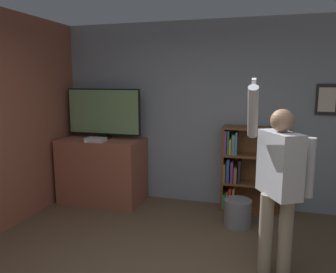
# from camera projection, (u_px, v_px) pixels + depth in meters

# --- Properties ---
(wall_back) EXTENTS (6.51, 0.09, 2.70)m
(wall_back) POSITION_uv_depth(u_px,v_px,m) (210.00, 115.00, 4.82)
(wall_back) COLOR gray
(wall_back) RESTS_ON ground_plane
(wall_side_brick) EXTENTS (0.06, 4.30, 2.70)m
(wall_side_brick) POSITION_uv_depth(u_px,v_px,m) (14.00, 120.00, 4.15)
(wall_side_brick) COLOR #93513D
(wall_side_brick) RESTS_ON ground_plane
(tv_ledge) EXTENTS (1.23, 0.69, 0.97)m
(tv_ledge) POSITION_uv_depth(u_px,v_px,m) (103.00, 170.00, 5.02)
(tv_ledge) COLOR #93513D
(tv_ledge) RESTS_ON ground_plane
(television) EXTENTS (1.18, 0.22, 0.75)m
(television) POSITION_uv_depth(u_px,v_px,m) (104.00, 113.00, 4.97)
(television) COLOR black
(television) RESTS_ON tv_ledge
(game_console) EXTENTS (0.28, 0.18, 0.06)m
(game_console) POSITION_uv_depth(u_px,v_px,m) (96.00, 140.00, 4.73)
(game_console) COLOR silver
(game_console) RESTS_ON tv_ledge
(remote_loose) EXTENTS (0.05, 0.14, 0.02)m
(remote_loose) POSITION_uv_depth(u_px,v_px,m) (87.00, 141.00, 4.72)
(remote_loose) COLOR white
(remote_loose) RESTS_ON tv_ledge
(bookshelf) EXTENTS (0.89, 0.28, 1.22)m
(bookshelf) POSITION_uv_depth(u_px,v_px,m) (247.00, 169.00, 4.62)
(bookshelf) COLOR brown
(bookshelf) RESTS_ON ground_plane
(person) EXTENTS (0.60, 0.56, 1.87)m
(person) POSITION_uv_depth(u_px,v_px,m) (279.00, 177.00, 3.01)
(person) COLOR gray
(person) RESTS_ON ground_plane
(waste_bin) EXTENTS (0.34, 0.34, 0.35)m
(waste_bin) POSITION_uv_depth(u_px,v_px,m) (238.00, 213.00, 4.18)
(waste_bin) COLOR gray
(waste_bin) RESTS_ON ground_plane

